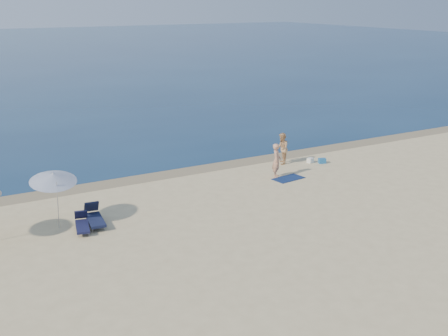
# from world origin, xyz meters

# --- Properties ---
(wet_sand_strip) EXTENTS (240.00, 1.60, 0.00)m
(wet_sand_strip) POSITION_xyz_m (0.00, 19.40, 0.00)
(wet_sand_strip) COLOR #847254
(wet_sand_strip) RESTS_ON ground
(person_left) EXTENTS (0.76, 0.80, 1.84)m
(person_left) POSITION_xyz_m (3.00, 16.06, 0.92)
(person_left) COLOR tan
(person_left) RESTS_ON ground
(person_right) EXTENTS (1.05, 1.11, 1.82)m
(person_right) POSITION_xyz_m (4.68, 17.96, 0.91)
(person_right) COLOR tan
(person_right) RESTS_ON ground
(beach_towel) EXTENTS (1.77, 1.13, 0.03)m
(beach_towel) POSITION_xyz_m (3.39, 15.48, 0.01)
(beach_towel) COLOR #0D1C45
(beach_towel) RESTS_ON ground
(white_bag) EXTENTS (0.39, 0.36, 0.28)m
(white_bag) POSITION_xyz_m (6.26, 17.30, 0.14)
(white_bag) COLOR silver
(white_bag) RESTS_ON ground
(blue_cooler) EXTENTS (0.48, 0.41, 0.29)m
(blue_cooler) POSITION_xyz_m (6.80, 16.90, 0.15)
(blue_cooler) COLOR #1D609E
(blue_cooler) RESTS_ON ground
(umbrella_near) EXTENTS (2.04, 2.06, 2.54)m
(umbrella_near) POSITION_xyz_m (-8.87, 14.99, 2.15)
(umbrella_near) COLOR silver
(umbrella_near) RESTS_ON ground
(lounger_left) EXTENTS (0.85, 1.67, 0.70)m
(lounger_left) POSITION_xyz_m (-8.07, 14.05, 0.26)
(lounger_left) COLOR #141739
(lounger_left) RESTS_ON ground
(lounger_right) EXTENTS (0.83, 1.93, 0.83)m
(lounger_right) POSITION_xyz_m (-7.43, 14.42, 0.30)
(lounger_right) COLOR #141937
(lounger_right) RESTS_ON ground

